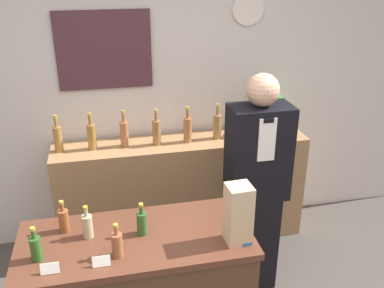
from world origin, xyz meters
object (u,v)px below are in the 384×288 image
at_px(shopkeeper, 256,188).
at_px(tape_dispenser, 243,240).
at_px(potted_plant, 271,110).
at_px(paper_bag, 238,214).

relative_size(shopkeeper, tape_dispenser, 18.74).
distance_m(potted_plant, tape_dispenser, 1.63).
xyz_separation_m(shopkeeper, paper_bag, (-0.38, -0.70, 0.28)).
distance_m(shopkeeper, potted_plant, 0.87).
relative_size(shopkeeper, paper_bag, 4.99).
height_order(potted_plant, paper_bag, potted_plant).
bearing_deg(tape_dispenser, potted_plant, 63.37).
bearing_deg(tape_dispenser, shopkeeper, 64.40).
xyz_separation_m(paper_bag, tape_dispenser, (0.02, -0.03, -0.15)).
height_order(shopkeeper, tape_dispenser, shopkeeper).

